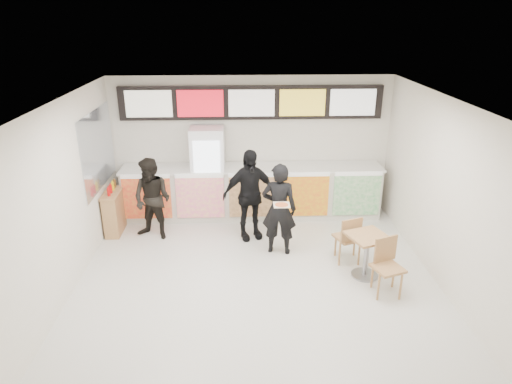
{
  "coord_description": "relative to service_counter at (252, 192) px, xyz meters",
  "views": [
    {
      "loc": [
        -0.27,
        -6.11,
        4.22
      ],
      "look_at": [
        0.01,
        1.2,
        1.32
      ],
      "focal_mm": 32.0,
      "sensor_mm": 36.0,
      "label": 1
    }
  ],
  "objects": [
    {
      "name": "floor",
      "position": [
        -0.0,
        -3.09,
        -0.57
      ],
      "size": [
        7.0,
        7.0,
        0.0
      ],
      "primitive_type": "plane",
      "color": "beige",
      "rests_on": "ground"
    },
    {
      "name": "ceiling",
      "position": [
        -0.0,
        -3.09,
        2.43
      ],
      "size": [
        7.0,
        7.0,
        0.0
      ],
      "primitive_type": "plane",
      "rotation": [
        3.14,
        0.0,
        0.0
      ],
      "color": "white",
      "rests_on": "wall_back"
    },
    {
      "name": "wall_back",
      "position": [
        -0.0,
        0.41,
        0.93
      ],
      "size": [
        6.0,
        0.0,
        6.0
      ],
      "primitive_type": "plane",
      "rotation": [
        1.57,
        0.0,
        0.0
      ],
      "color": "silver",
      "rests_on": "floor"
    },
    {
      "name": "wall_left",
      "position": [
        -3.0,
        -3.09,
        0.93
      ],
      "size": [
        0.0,
        7.0,
        7.0
      ],
      "primitive_type": "plane",
      "rotation": [
        1.57,
        0.0,
        1.57
      ],
      "color": "silver",
      "rests_on": "floor"
    },
    {
      "name": "wall_right",
      "position": [
        3.0,
        -3.09,
        0.93
      ],
      "size": [
        0.0,
        7.0,
        7.0
      ],
      "primitive_type": "plane",
      "rotation": [
        1.57,
        0.0,
        -1.57
      ],
      "color": "silver",
      "rests_on": "floor"
    },
    {
      "name": "service_counter",
      "position": [
        0.0,
        0.0,
        0.0
      ],
      "size": [
        5.56,
        0.77,
        1.14
      ],
      "color": "silver",
      "rests_on": "floor"
    },
    {
      "name": "menu_board",
      "position": [
        0.0,
        0.32,
        1.88
      ],
      "size": [
        5.5,
        0.14,
        0.7
      ],
      "color": "black",
      "rests_on": "wall_back"
    },
    {
      "name": "drinks_fridge",
      "position": [
        -0.93,
        0.02,
        0.43
      ],
      "size": [
        0.7,
        0.67,
        2.0
      ],
      "color": "white",
      "rests_on": "floor"
    },
    {
      "name": "mirror_panel",
      "position": [
        -2.99,
        -0.64,
        1.18
      ],
      "size": [
        0.01,
        2.0,
        1.5
      ],
      "primitive_type": "cube",
      "color": "#B2B7BF",
      "rests_on": "wall_left"
    },
    {
      "name": "customer_main",
      "position": [
        0.44,
        -1.63,
        0.3
      ],
      "size": [
        0.7,
        0.53,
        1.74
      ],
      "primitive_type": "imported",
      "rotation": [
        0.0,
        0.0,
        2.95
      ],
      "color": "black",
      "rests_on": "floor"
    },
    {
      "name": "customer_left",
      "position": [
        -1.97,
        -0.95,
        0.25
      ],
      "size": [
        0.97,
        0.88,
        1.64
      ],
      "primitive_type": "imported",
      "rotation": [
        0.0,
        0.0,
        -0.39
      ],
      "color": "black",
      "rests_on": "floor"
    },
    {
      "name": "customer_mid",
      "position": [
        -0.09,
        -1.01,
        0.34
      ],
      "size": [
        1.15,
        0.75,
        1.82
      ],
      "primitive_type": "imported",
      "rotation": [
        0.0,
        0.0,
        0.31
      ],
      "color": "black",
      "rests_on": "floor"
    },
    {
      "name": "pizza_slice",
      "position": [
        0.44,
        -2.08,
        0.58
      ],
      "size": [
        0.36,
        0.36,
        0.02
      ],
      "color": "beige",
      "rests_on": "customer_main"
    },
    {
      "name": "cafe_table",
      "position": [
        1.85,
        -2.54,
        -0.04
      ],
      "size": [
        0.94,
        1.62,
        0.92
      ],
      "rotation": [
        0.0,
        0.0,
        0.35
      ],
      "color": "tan",
      "rests_on": "floor"
    },
    {
      "name": "condiment_ledge",
      "position": [
        -2.82,
        -0.66,
        -0.13
      ],
      "size": [
        0.32,
        0.78,
        1.04
      ],
      "color": "tan",
      "rests_on": "floor"
    }
  ]
}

